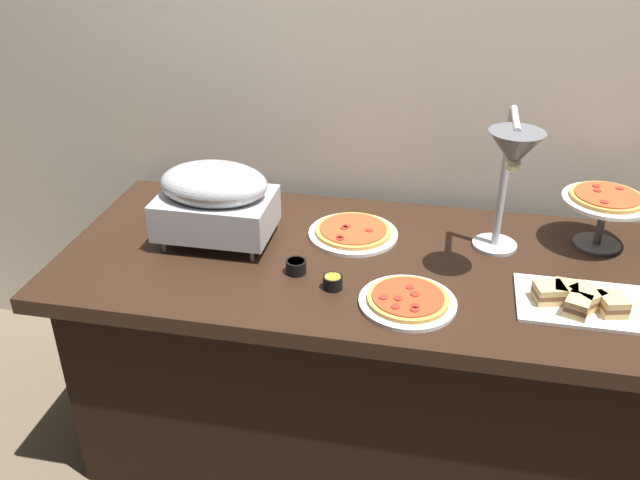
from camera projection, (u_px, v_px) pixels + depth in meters
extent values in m
plane|color=brown|center=(359.00, 438.00, 2.46)|extent=(8.00, 8.00, 0.00)
cube|color=beige|center=(390.00, 75.00, 2.31)|extent=(4.40, 0.04, 2.40)
cube|color=black|center=(365.00, 265.00, 2.11)|extent=(1.90, 0.84, 0.05)
cube|color=black|center=(362.00, 362.00, 2.29)|extent=(1.75, 0.74, 0.71)
cylinder|color=#B7BABF|center=(164.00, 246.00, 2.13)|extent=(0.01, 0.01, 0.04)
cylinder|color=#B7BABF|center=(252.00, 255.00, 2.08)|extent=(0.01, 0.01, 0.04)
cylinder|color=#B7BABF|center=(187.00, 217.00, 2.30)|extent=(0.01, 0.01, 0.04)
cylinder|color=#B7BABF|center=(269.00, 225.00, 2.25)|extent=(0.01, 0.01, 0.04)
cube|color=#B7BABF|center=(216.00, 213.00, 2.15)|extent=(0.36, 0.25, 0.12)
ellipsoid|color=#B7BABF|center=(214.00, 184.00, 2.10)|extent=(0.34, 0.24, 0.13)
cylinder|color=#B7BABF|center=(494.00, 245.00, 2.16)|extent=(0.14, 0.14, 0.01)
cylinder|color=#B7BABF|center=(504.00, 179.00, 2.05)|extent=(0.02, 0.02, 0.44)
cylinder|color=#B7BABF|center=(516.00, 119.00, 1.86)|extent=(0.02, 0.20, 0.02)
cone|color=#595B60|center=(515.00, 149.00, 1.80)|extent=(0.15, 0.15, 0.10)
sphere|color=#F9EAB2|center=(513.00, 163.00, 1.81)|extent=(0.04, 0.04, 0.04)
cylinder|color=white|center=(407.00, 302.00, 1.87)|extent=(0.27, 0.27, 0.01)
cylinder|color=#C68E42|center=(408.00, 299.00, 1.87)|extent=(0.23, 0.23, 0.01)
cylinder|color=#AD3D1E|center=(408.00, 296.00, 1.86)|extent=(0.20, 0.20, 0.00)
cylinder|color=maroon|center=(415.00, 310.00, 1.80)|extent=(0.02, 0.02, 0.00)
cylinder|color=maroon|center=(415.00, 306.00, 1.82)|extent=(0.02, 0.02, 0.00)
cylinder|color=maroon|center=(415.00, 294.00, 1.87)|extent=(0.02, 0.02, 0.00)
cylinder|color=maroon|center=(395.00, 307.00, 1.82)|extent=(0.02, 0.02, 0.00)
cylinder|color=maroon|center=(383.00, 297.00, 1.86)|extent=(0.02, 0.02, 0.00)
cylinder|color=maroon|center=(410.00, 287.00, 1.90)|extent=(0.02, 0.02, 0.00)
cylinder|color=maroon|center=(398.00, 298.00, 1.85)|extent=(0.02, 0.02, 0.00)
cylinder|color=white|center=(353.00, 234.00, 2.22)|extent=(0.29, 0.29, 0.01)
cylinder|color=#C68E42|center=(353.00, 231.00, 2.22)|extent=(0.25, 0.25, 0.01)
cylinder|color=#B74723|center=(353.00, 229.00, 2.21)|extent=(0.22, 0.22, 0.00)
cylinder|color=maroon|center=(340.00, 237.00, 2.16)|extent=(0.02, 0.02, 0.00)
cylinder|color=maroon|center=(347.00, 226.00, 2.22)|extent=(0.02, 0.02, 0.00)
cylinder|color=maroon|center=(340.00, 239.00, 2.15)|extent=(0.02, 0.02, 0.00)
cylinder|color=maroon|center=(369.00, 230.00, 2.20)|extent=(0.02, 0.02, 0.00)
cylinder|color=maroon|center=(344.00, 228.00, 2.21)|extent=(0.02, 0.02, 0.00)
cylinder|color=#595B60|center=(601.00, 224.00, 2.13)|extent=(0.02, 0.02, 0.15)
cylinder|color=#595B60|center=(596.00, 244.00, 2.17)|extent=(0.15, 0.15, 0.01)
cylinder|color=white|center=(606.00, 201.00, 2.10)|extent=(0.27, 0.27, 0.01)
cylinder|color=#C68E42|center=(607.00, 197.00, 2.09)|extent=(0.22, 0.22, 0.01)
cylinder|color=#B74723|center=(608.00, 195.00, 2.09)|extent=(0.20, 0.20, 0.00)
cylinder|color=maroon|center=(598.00, 191.00, 2.10)|extent=(0.02, 0.02, 0.00)
cylinder|color=maroon|center=(596.00, 186.00, 2.14)|extent=(0.02, 0.02, 0.00)
cylinder|color=maroon|center=(605.00, 202.00, 2.03)|extent=(0.02, 0.02, 0.00)
cylinder|color=maroon|center=(620.00, 189.00, 2.12)|extent=(0.02, 0.02, 0.00)
cube|color=white|center=(582.00, 303.00, 1.87)|extent=(0.36, 0.24, 0.01)
cube|color=tan|center=(564.00, 297.00, 1.87)|extent=(0.07, 0.08, 0.02)
cube|color=brown|center=(565.00, 292.00, 1.87)|extent=(0.07, 0.08, 0.01)
cube|color=tan|center=(566.00, 287.00, 1.86)|extent=(0.07, 0.08, 0.02)
cube|color=tan|center=(611.00, 309.00, 1.82)|extent=(0.08, 0.09, 0.02)
cube|color=brown|center=(612.00, 304.00, 1.82)|extent=(0.08, 0.09, 0.01)
cube|color=tan|center=(614.00, 299.00, 1.81)|extent=(0.08, 0.09, 0.02)
cube|color=tan|center=(548.00, 298.00, 1.87)|extent=(0.09, 0.09, 0.02)
cube|color=brown|center=(549.00, 293.00, 1.86)|extent=(0.09, 0.09, 0.01)
cube|color=tan|center=(550.00, 288.00, 1.86)|extent=(0.09, 0.09, 0.02)
cube|color=tan|center=(585.00, 302.00, 1.85)|extent=(0.10, 0.11, 0.02)
cube|color=brown|center=(587.00, 297.00, 1.84)|extent=(0.10, 0.11, 0.01)
cube|color=tan|center=(588.00, 293.00, 1.84)|extent=(0.10, 0.11, 0.02)
cube|color=tan|center=(577.00, 311.00, 1.82)|extent=(0.08, 0.09, 0.02)
cube|color=brown|center=(578.00, 306.00, 1.81)|extent=(0.08, 0.09, 0.01)
cube|color=tan|center=(579.00, 301.00, 1.80)|extent=(0.08, 0.09, 0.02)
cylinder|color=black|center=(333.00, 282.00, 1.94)|extent=(0.06, 0.06, 0.04)
cylinder|color=gold|center=(333.00, 277.00, 1.93)|extent=(0.05, 0.05, 0.01)
cylinder|color=black|center=(296.00, 267.00, 2.01)|extent=(0.06, 0.06, 0.04)
cylinder|color=maroon|center=(296.00, 262.00, 2.01)|extent=(0.05, 0.05, 0.01)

